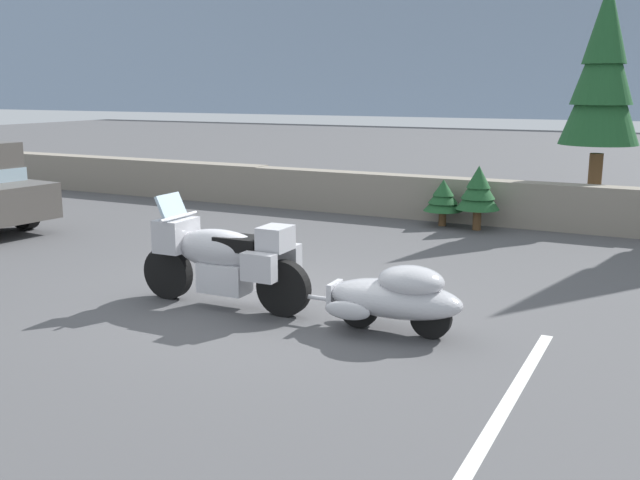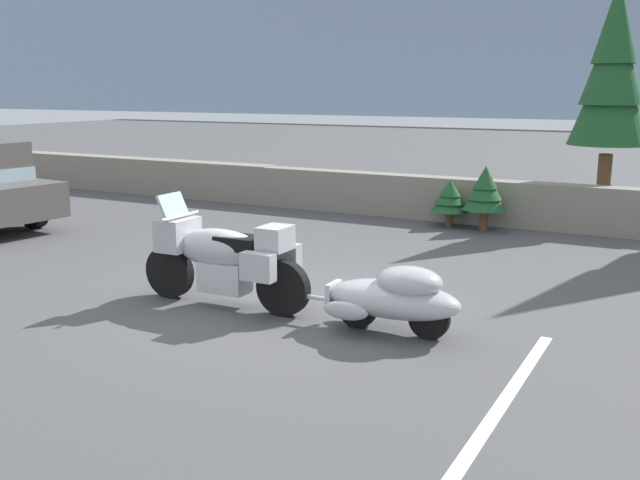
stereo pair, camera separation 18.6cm
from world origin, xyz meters
name	(u,v)px [view 2 (the right image)]	position (x,y,z in m)	size (l,w,h in m)	color
ground_plane	(264,301)	(0.00, 0.00, 0.00)	(80.00, 80.00, 0.00)	#4C4C4F
stone_guard_wall	(415,197)	(-0.51, 6.50, 0.43)	(24.00, 0.55, 0.88)	gray
touring_motorcycle	(223,256)	(-0.33, -0.38, 0.62)	(2.31, 0.77, 1.33)	black
car_shaped_trailer	(394,296)	(1.87, -0.34, 0.41)	(2.21, 0.79, 0.76)	black
pine_tree_secondary	(613,72)	(2.93, 7.83, 2.91)	(1.52, 1.52, 4.64)	brown
pine_sapling_near	(485,190)	(1.14, 5.78, 0.75)	(0.81, 0.81, 1.21)	brown
pine_sapling_farther	(450,197)	(0.44, 5.89, 0.56)	(0.74, 0.74, 0.89)	brown
parking_stripe_marker	(504,401)	(3.37, -1.50, 0.00)	(0.12, 3.60, 0.01)	silver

